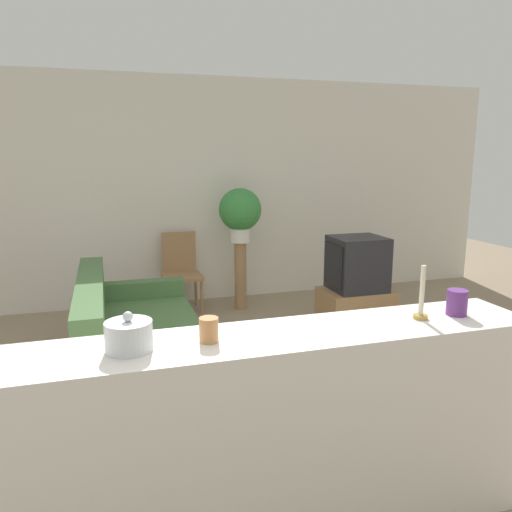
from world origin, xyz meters
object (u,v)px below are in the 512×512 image
object	(u,v)px
decorative_bowl	(129,336)
wooden_chair	(181,268)
potted_plant	(240,211)
television	(357,264)
couch	(136,344)

from	to	relation	value
decorative_bowl	wooden_chair	bearing A→B (deg)	78.55
decorative_bowl	potted_plant	bearing A→B (deg)	67.96
wooden_chair	decorative_bowl	distance (m)	3.81
decorative_bowl	television	bearing A→B (deg)	46.26
potted_plant	television	bearing A→B (deg)	-46.65
couch	potted_plant	bearing A→B (deg)	50.05
television	couch	bearing A→B (deg)	-166.64
couch	decorative_bowl	xyz separation A→B (m)	(-0.12, -1.95, 0.78)
television	potted_plant	xyz separation A→B (m)	(-0.96, 1.02, 0.46)
television	wooden_chair	bearing A→B (deg)	143.54
television	potted_plant	bearing A→B (deg)	133.35
wooden_chair	potted_plant	size ratio (longest dim) A/B	1.44
potted_plant	decorative_bowl	size ratio (longest dim) A/B	3.22
television	decorative_bowl	bearing A→B (deg)	-133.74
television	wooden_chair	distance (m)	2.04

